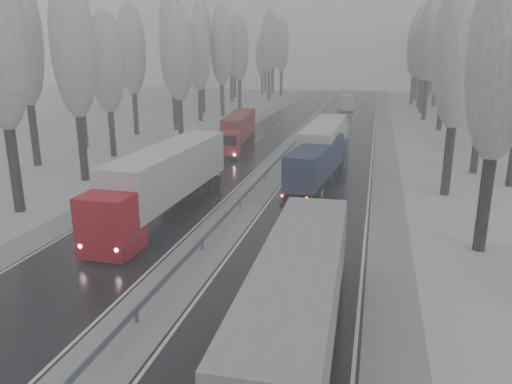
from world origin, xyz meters
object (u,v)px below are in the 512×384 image
at_px(truck_blue_box, 319,160).
at_px(truck_red_white, 164,178).
at_px(truck_red_red, 238,129).
at_px(truck_cream_box, 326,141).
at_px(box_truck_distant, 346,102).
at_px(truck_grey_tarp, 302,288).

height_order(truck_blue_box, truck_red_white, truck_red_white).
distance_m(truck_blue_box, truck_red_red, 18.53).
bearing_deg(truck_cream_box, truck_blue_box, -87.13).
bearing_deg(box_truck_distant, truck_blue_box, -95.67).
xyz_separation_m(truck_cream_box, box_truck_distant, (-1.22, 48.96, -1.10)).
bearing_deg(box_truck_distant, truck_grey_tarp, -94.60).
xyz_separation_m(truck_red_white, truck_red_red, (-1.95, 25.16, -0.48)).
distance_m(truck_blue_box, box_truck_distant, 55.93).
xyz_separation_m(box_truck_distant, truck_red_red, (-9.61, -41.02, 0.70)).
xyz_separation_m(truck_grey_tarp, box_truck_distant, (-3.49, 79.33, -1.00)).
height_order(box_truck_distant, truck_red_red, truck_red_red).
bearing_deg(truck_grey_tarp, truck_cream_box, 92.91).
height_order(truck_cream_box, truck_red_white, truck_red_white).
relative_size(box_truck_distant, truck_red_white, 0.45).
bearing_deg(truck_red_red, box_truck_distant, 70.04).
height_order(truck_blue_box, box_truck_distant, truck_blue_box).
height_order(truck_grey_tarp, truck_cream_box, truck_cream_box).
bearing_deg(truck_cream_box, truck_grey_tarp, -84.53).
bearing_deg(truck_red_white, box_truck_distant, 84.54).
xyz_separation_m(truck_blue_box, box_truck_distant, (-1.42, 55.91, -0.69)).
distance_m(truck_grey_tarp, box_truck_distant, 79.41).
relative_size(truck_blue_box, truck_cream_box, 0.84).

